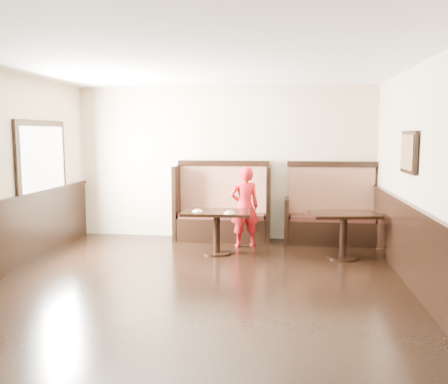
% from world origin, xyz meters
% --- Properties ---
extents(ground, '(7.00, 7.00, 0.00)m').
position_xyz_m(ground, '(0.00, 0.00, 0.00)').
color(ground, black).
rests_on(ground, ground).
extents(room_shell, '(7.00, 7.00, 7.00)m').
position_xyz_m(room_shell, '(-0.30, 0.28, 0.67)').
color(room_shell, '#C3AD8D').
rests_on(room_shell, ground).
extents(booth_main, '(1.75, 0.72, 1.45)m').
position_xyz_m(booth_main, '(0.00, 3.30, 0.53)').
color(booth_main, black).
rests_on(booth_main, ground).
extents(booth_neighbor, '(1.65, 0.72, 1.45)m').
position_xyz_m(booth_neighbor, '(1.95, 3.29, 0.48)').
color(booth_neighbor, black).
rests_on(booth_neighbor, ground).
extents(table_main, '(1.12, 0.72, 0.70)m').
position_xyz_m(table_main, '(0.04, 2.26, 0.54)').
color(table_main, black).
rests_on(table_main, ground).
extents(table_neighbor, '(1.12, 0.82, 0.72)m').
position_xyz_m(table_neighbor, '(2.04, 2.25, 0.54)').
color(table_neighbor, black).
rests_on(table_neighbor, ground).
extents(child, '(0.59, 0.48, 1.39)m').
position_xyz_m(child, '(0.45, 2.80, 0.69)').
color(child, red).
rests_on(child, ground).
extents(pizza_plate_left, '(0.17, 0.17, 0.03)m').
position_xyz_m(pizza_plate_left, '(-0.26, 2.20, 0.71)').
color(pizza_plate_left, white).
rests_on(pizza_plate_left, table_main).
extents(pizza_plate_right, '(0.18, 0.18, 0.03)m').
position_xyz_m(pizza_plate_right, '(0.27, 2.09, 0.71)').
color(pizza_plate_right, white).
rests_on(pizza_plate_right, table_main).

